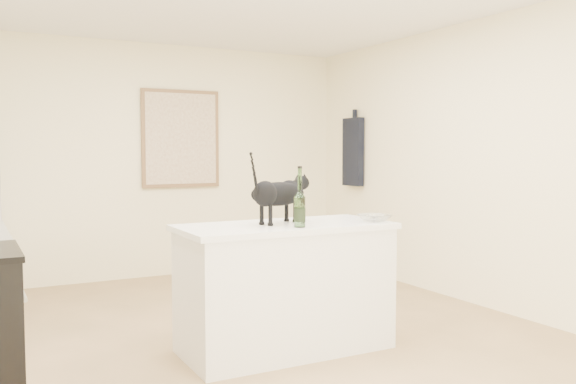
{
  "coord_description": "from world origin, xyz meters",
  "views": [
    {
      "loc": [
        -1.88,
        -3.96,
        1.41
      ],
      "look_at": [
        0.15,
        -0.15,
        1.12
      ],
      "focal_mm": 38.03,
      "sensor_mm": 36.0,
      "label": 1
    }
  ],
  "objects": [
    {
      "name": "floor",
      "position": [
        0.0,
        0.0,
        0.0
      ],
      "size": [
        5.5,
        5.5,
        0.0
      ],
      "primitive_type": "plane",
      "color": "tan",
      "rests_on": "ground"
    },
    {
      "name": "wall_back",
      "position": [
        0.0,
        2.75,
        1.3
      ],
      "size": [
        4.5,
        0.0,
        4.5
      ],
      "primitive_type": "plane",
      "rotation": [
        1.57,
        0.0,
        0.0
      ],
      "color": "#FFF3C5",
      "rests_on": "ground"
    },
    {
      "name": "wall_right",
      "position": [
        2.25,
        0.0,
        1.3
      ],
      "size": [
        0.0,
        5.5,
        5.5
      ],
      "primitive_type": "plane",
      "rotation": [
        1.57,
        0.0,
        -1.57
      ],
      "color": "#FFF3C5",
      "rests_on": "ground"
    },
    {
      "name": "island_base",
      "position": [
        0.1,
        -0.2,
        0.43
      ],
      "size": [
        1.44,
        0.67,
        0.86
      ],
      "primitive_type": "cube",
      "color": "white",
      "rests_on": "floor"
    },
    {
      "name": "island_top",
      "position": [
        0.1,
        -0.2,
        0.88
      ],
      "size": [
        1.5,
        0.7,
        0.04
      ],
      "primitive_type": "cube",
      "color": "white",
      "rests_on": "island_base"
    },
    {
      "name": "artwork_frame",
      "position": [
        0.3,
        2.72,
        1.55
      ],
      "size": [
        0.9,
        0.03,
        1.1
      ],
      "primitive_type": "cube",
      "color": "brown",
      "rests_on": "wall_back"
    },
    {
      "name": "artwork_canvas",
      "position": [
        0.3,
        2.7,
        1.55
      ],
      "size": [
        0.82,
        0.0,
        1.02
      ],
      "primitive_type": "cube",
      "color": "beige",
      "rests_on": "wall_back"
    },
    {
      "name": "hanging_garment",
      "position": [
        2.19,
        2.05,
        1.4
      ],
      "size": [
        0.08,
        0.34,
        0.8
      ],
      "primitive_type": "cube",
      "color": "black",
      "rests_on": "wall_right"
    },
    {
      "name": "black_cat",
      "position": [
        0.06,
        -0.17,
        1.09
      ],
      "size": [
        0.56,
        0.35,
        0.38
      ],
      "primitive_type": null,
      "rotation": [
        0.0,
        0.0,
        0.39
      ],
      "color": "black",
      "rests_on": "island_top"
    },
    {
      "name": "wine_bottle",
      "position": [
        0.1,
        -0.41,
        1.08
      ],
      "size": [
        0.08,
        0.08,
        0.36
      ],
      "primitive_type": "cylinder",
      "rotation": [
        0.0,
        0.0,
        -0.08
      ],
      "color": "#285823",
      "rests_on": "island_top"
    },
    {
      "name": "glass_bowl",
      "position": [
        0.73,
        -0.39,
        0.93
      ],
      "size": [
        0.23,
        0.23,
        0.05
      ],
      "primitive_type": "imported",
      "rotation": [
        0.0,
        0.0,
        0.03
      ],
      "color": "white",
      "rests_on": "island_top"
    }
  ]
}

